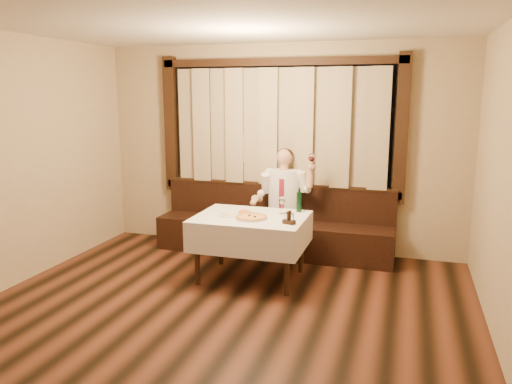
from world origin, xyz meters
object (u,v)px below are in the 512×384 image
(banquette, at_px, (274,230))
(pasta_red, at_px, (245,211))
(dining_table, at_px, (251,225))
(seated_man, at_px, (283,195))
(green_bottle, at_px, (299,202))
(pizza, at_px, (251,217))
(cruet_caddy, at_px, (289,219))
(pasta_cream, at_px, (229,213))

(banquette, xyz_separation_m, pasta_red, (-0.10, -0.95, 0.48))
(dining_table, xyz_separation_m, seated_man, (0.15, 0.93, 0.18))
(dining_table, xyz_separation_m, green_bottle, (0.48, 0.37, 0.23))
(pizza, height_order, green_bottle, green_bottle)
(banquette, xyz_separation_m, seated_man, (0.15, -0.09, 0.52))
(cruet_caddy, relative_size, seated_man, 0.10)
(green_bottle, height_order, cruet_caddy, green_bottle)
(pizza, bearing_deg, pasta_red, 126.50)
(pizza, height_order, pasta_red, pasta_red)
(pasta_red, xyz_separation_m, pasta_cream, (-0.15, -0.13, -0.00))
(pasta_red, bearing_deg, cruet_caddy, -26.07)
(dining_table, bearing_deg, seated_man, 80.98)
(dining_table, xyz_separation_m, pasta_red, (-0.10, 0.08, 0.14))
(dining_table, distance_m, cruet_caddy, 0.57)
(dining_table, height_order, pasta_red, pasta_red)
(green_bottle, bearing_deg, cruet_caddy, -88.24)
(banquette, bearing_deg, green_bottle, -53.43)
(pasta_red, height_order, cruet_caddy, cruet_caddy)
(banquette, bearing_deg, seated_man, -31.23)
(banquette, bearing_deg, cruet_caddy, -67.96)
(pasta_cream, bearing_deg, pizza, -11.95)
(banquette, relative_size, cruet_caddy, 21.54)
(cruet_caddy, bearing_deg, pasta_cream, -173.12)
(pasta_red, distance_m, green_bottle, 0.66)
(dining_table, relative_size, pasta_red, 5.24)
(green_bottle, bearing_deg, pizza, -132.16)
(dining_table, height_order, seated_man, seated_man)
(dining_table, height_order, pasta_cream, pasta_cream)
(pasta_cream, height_order, green_bottle, green_bottle)
(dining_table, relative_size, cruet_caddy, 8.55)
(dining_table, relative_size, pizza, 3.38)
(cruet_caddy, bearing_deg, green_bottle, 110.90)
(dining_table, distance_m, pasta_cream, 0.29)
(pizza, relative_size, green_bottle, 1.29)
(dining_table, bearing_deg, banquette, 90.00)
(banquette, xyz_separation_m, pizza, (0.04, -1.14, 0.46))
(pasta_red, xyz_separation_m, seated_man, (0.25, 0.86, 0.04))
(seated_man, bearing_deg, banquette, 148.77)
(banquette, bearing_deg, pasta_red, -95.98)
(cruet_caddy, bearing_deg, dining_table, 175.69)
(pizza, relative_size, pasta_cream, 1.59)
(seated_man, bearing_deg, pasta_cream, -112.11)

